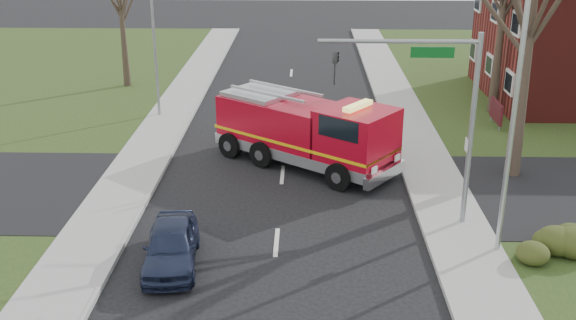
{
  "coord_description": "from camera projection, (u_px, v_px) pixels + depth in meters",
  "views": [
    {
      "loc": [
        0.9,
        -20.04,
        10.65
      ],
      "look_at": [
        0.32,
        2.53,
        2.0
      ],
      "focal_mm": 42.0,
      "sensor_mm": 36.0,
      "label": 1
    }
  ],
  "objects": [
    {
      "name": "sidewalk_left",
      "position": [
        93.0,
        238.0,
        22.66
      ],
      "size": [
        2.4,
        80.0,
        0.15
      ],
      "primitive_type": "cube",
      "color": "gray",
      "rests_on": "ground"
    },
    {
      "name": "traffic_signal_mast",
      "position": [
        436.0,
        96.0,
        22.14
      ],
      "size": [
        5.29,
        0.18,
        6.8
      ],
      "color": "gray",
      "rests_on": "ground"
    },
    {
      "name": "fire_engine",
      "position": [
        307.0,
        133.0,
        28.67
      ],
      "size": [
        8.03,
        7.02,
        3.23
      ],
      "rotation": [
        0.0,
        0.0,
        0.92
      ],
      "color": "#A5071A",
      "rests_on": "ground"
    },
    {
      "name": "utility_pole_far",
      "position": [
        155.0,
        52.0,
        34.52
      ],
      "size": [
        0.14,
        0.14,
        7.0
      ],
      "primitive_type": "cylinder",
      "color": "gray",
      "rests_on": "ground"
    },
    {
      "name": "ground",
      "position": [
        276.0,
        243.0,
        22.54
      ],
      "size": [
        120.0,
        120.0,
        0.0
      ],
      "primitive_type": "plane",
      "color": "black",
      "rests_on": "ground"
    },
    {
      "name": "health_center_sign",
      "position": [
        496.0,
        112.0,
        33.65
      ],
      "size": [
        0.12,
        2.0,
        1.4
      ],
      "color": "#451018",
      "rests_on": "ground"
    },
    {
      "name": "sidewalk_right",
      "position": [
        463.0,
        243.0,
        22.37
      ],
      "size": [
        2.4,
        80.0,
        0.15
      ],
      "primitive_type": "cube",
      "color": "gray",
      "rests_on": "ground"
    },
    {
      "name": "hedge_corner",
      "position": [
        560.0,
        245.0,
        21.19
      ],
      "size": [
        2.8,
        2.0,
        0.9
      ],
      "primitive_type": "ellipsoid",
      "color": "#303914",
      "rests_on": "lawn_right"
    },
    {
      "name": "parked_car_maroon",
      "position": [
        171.0,
        245.0,
        20.94
      ],
      "size": [
        1.97,
        4.12,
        1.36
      ],
      "primitive_type": "imported",
      "rotation": [
        0.0,
        0.0,
        0.09
      ],
      "color": "#1B233C",
      "rests_on": "ground"
    },
    {
      "name": "streetlight_pole",
      "position": [
        511.0,
        119.0,
        20.28
      ],
      "size": [
        1.48,
        0.16,
        8.4
      ],
      "color": "#B7BABF",
      "rests_on": "ground"
    }
  ]
}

